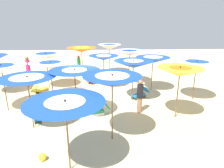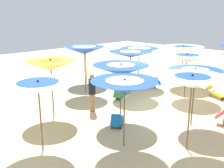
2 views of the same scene
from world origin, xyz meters
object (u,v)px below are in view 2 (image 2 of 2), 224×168
object	(u,v)px
beach_umbrella_9	(187,58)
beach_umbrella_11	(192,82)
lounger_3	(117,121)
beach_umbrella_10	(195,73)
beach_umbrella_2	(51,65)
beach_ball	(103,80)
beach_umbrella_5	(131,54)
beach_umbrella_0	(86,49)
lounger_0	(216,93)
lounger_2	(150,84)
beach_umbrella_7	(125,86)
beachgoer_1	(92,92)
beach_umbrella_1	(84,50)
beach_umbrella_3	(38,87)
lounger_4	(121,95)
beach_umbrella_4	(139,51)
beach_umbrella_6	(121,70)
beach_umbrella_8	(183,49)

from	to	relation	value
beach_umbrella_9	beach_umbrella_11	xyz separation A→B (m)	(4.63, 2.79, 0.19)
lounger_3	beach_umbrella_10	bearing A→B (deg)	-77.43
beach_umbrella_2	beach_ball	distance (m)	6.30
beach_umbrella_5	beach_umbrella_2	bearing A→B (deg)	-1.89
beach_umbrella_0	lounger_3	bearing A→B (deg)	61.18
beach_umbrella_9	beach_umbrella_10	size ratio (longest dim) A/B	1.00
lounger_0	lounger_2	bearing A→B (deg)	-140.65
beach_umbrella_0	beach_umbrella_7	distance (m)	7.99
beach_umbrella_11	beachgoer_1	xyz separation A→B (m)	(-0.05, -4.60, -1.33)
beach_umbrella_10	beach_umbrella_11	world-z (taller)	beach_umbrella_11
beach_umbrella_1	beach_umbrella_3	xyz separation A→B (m)	(4.73, 3.74, -0.26)
lounger_2	lounger_4	xyz separation A→B (m)	(2.63, 0.27, 0.00)
beach_umbrella_4	beach_umbrella_7	world-z (taller)	beach_umbrella_4
beach_umbrella_10	lounger_2	distance (m)	5.54
beach_umbrella_2	beach_umbrella_11	world-z (taller)	beach_umbrella_11
beach_umbrella_7	lounger_4	size ratio (longest dim) A/B	1.76
beach_umbrella_6	beach_umbrella_9	distance (m)	4.47
beach_ball	lounger_3	bearing A→B (deg)	52.15
beach_umbrella_7	beachgoer_1	bearing A→B (deg)	-112.94
lounger_2	lounger_3	distance (m)	5.61
beach_umbrella_9	beach_ball	bearing A→B (deg)	-80.40
beachgoer_1	lounger_2	bearing A→B (deg)	-74.35
beach_umbrella_1	beach_umbrella_7	xyz separation A→B (m)	(2.73, 5.32, -0.30)
beach_umbrella_0	beach_umbrella_1	bearing A→B (deg)	49.48
beach_umbrella_1	beachgoer_1	size ratio (longest dim) A/B	1.55
beach_umbrella_7	lounger_0	size ratio (longest dim) A/B	1.79
beachgoer_1	beach_umbrella_1	bearing A→B (deg)	-22.91
beach_umbrella_0	beach_umbrella_7	bearing A→B (deg)	59.42
beach_umbrella_8	lounger_0	bearing A→B (deg)	71.25
beach_umbrella_7	lounger_3	size ratio (longest dim) A/B	1.92
beach_umbrella_0	beach_umbrella_5	bearing A→B (deg)	93.51
beach_umbrella_4	lounger_4	bearing A→B (deg)	22.28
beach_umbrella_1	lounger_4	xyz separation A→B (m)	(-0.66, 2.01, -2.07)
lounger_3	lounger_4	xyz separation A→B (m)	(-2.45, -2.11, 0.00)
beach_umbrella_6	beachgoer_1	distance (m)	1.98
lounger_2	beach_ball	world-z (taller)	lounger_2
beach_umbrella_6	beachgoer_1	bearing A→B (deg)	-85.54
beach_umbrella_11	beach_umbrella_5	bearing A→B (deg)	-120.82
beach_umbrella_6	beach_umbrella_8	xyz separation A→B (m)	(-6.37, -1.10, 0.08)
lounger_2	beachgoer_1	distance (m)	4.79
beach_umbrella_5	lounger_3	xyz separation A→B (m)	(3.33, 2.33, -1.90)
beach_umbrella_11	beach_umbrella_6	bearing A→B (deg)	-93.22
lounger_4	beach_umbrella_3	bearing A→B (deg)	177.34
beach_umbrella_0	beach_umbrella_4	world-z (taller)	beach_umbrella_0
beach_umbrella_1	lounger_4	world-z (taller)	beach_umbrella_1
beach_umbrella_10	lounger_0	world-z (taller)	beach_umbrella_10
beach_umbrella_4	beach_umbrella_9	size ratio (longest dim) A/B	1.01
beach_umbrella_0	beach_umbrella_8	world-z (taller)	beach_umbrella_8
beach_umbrella_9	lounger_2	distance (m)	2.92
beach_umbrella_5	lounger_3	world-z (taller)	beach_umbrella_5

